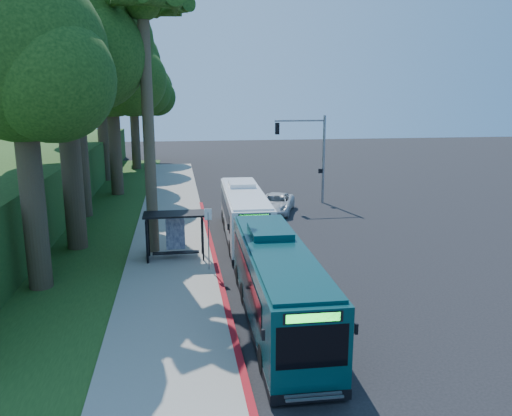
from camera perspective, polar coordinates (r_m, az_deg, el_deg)
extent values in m
plane|color=black|center=(30.35, 4.24, -3.53)|extent=(140.00, 140.00, 0.00)
cube|color=gray|center=(29.57, -9.70, -4.00)|extent=(4.50, 70.00, 0.12)
cube|color=maroon|center=(25.81, -4.63, -6.32)|extent=(0.25, 30.00, 0.13)
cube|color=#234719|center=(34.95, -19.02, -1.98)|extent=(8.00, 70.00, 0.06)
cube|color=black|center=(26.04, -9.29, -0.70)|extent=(3.20, 1.50, 0.10)
cube|color=black|center=(26.42, -12.34, -3.55)|extent=(0.06, 1.30, 2.20)
cube|color=navy|center=(27.03, -9.19, -2.94)|extent=(1.00, 0.12, 1.70)
cube|color=black|center=(26.49, -9.13, -5.07)|extent=(2.40, 0.40, 0.06)
cube|color=black|center=(26.99, -12.16, -3.20)|extent=(0.08, 0.08, 2.40)
cube|color=black|center=(26.97, -6.21, -2.99)|extent=(0.08, 0.08, 2.40)
cube|color=black|center=(25.84, -12.29, -3.91)|extent=(0.08, 0.08, 2.40)
cube|color=black|center=(25.82, -6.07, -3.70)|extent=(0.08, 0.08, 2.40)
cylinder|color=gray|center=(24.40, -5.44, -3.92)|extent=(0.06, 0.06, 3.00)
cube|color=white|center=(24.04, -5.51, -0.72)|extent=(0.35, 0.04, 0.55)
cylinder|color=gray|center=(40.37, 7.73, 5.50)|extent=(0.20, 0.20, 7.00)
cylinder|color=gray|center=(39.58, 5.04, 9.93)|extent=(4.00, 0.14, 0.14)
cube|color=black|center=(39.22, 2.44, 9.06)|extent=(0.30, 0.30, 0.90)
cube|color=black|center=(40.42, 7.35, 4.23)|extent=(0.25, 0.25, 0.35)
cylinder|color=#4C3F2D|center=(26.96, -12.16, 8.25)|extent=(0.60, 0.60, 13.00)
sphere|color=black|center=(27.28, -12.84, 21.98)|extent=(1.80, 1.80, 1.80)
cylinder|color=#382B1E|center=(29.10, -20.42, 5.57)|extent=(1.10, 1.10, 10.50)
sphere|color=black|center=(29.11, -21.44, 18.25)|extent=(8.00, 8.00, 8.00)
sphere|color=black|center=(27.55, -18.38, 16.33)|extent=(5.60, 5.60, 5.60)
sphere|color=black|center=(30.69, -23.39, 16.07)|extent=(5.20, 5.20, 5.20)
cylinder|color=#382B1E|center=(37.06, -19.68, 8.06)|extent=(1.18, 1.18, 11.90)
sphere|color=black|center=(37.29, -20.55, 19.31)|extent=(10.00, 10.00, 10.00)
sphere|color=black|center=(35.35, -17.53, 17.70)|extent=(7.00, 7.00, 7.00)
sphere|color=black|center=(39.22, -22.54, 17.28)|extent=(6.50, 6.50, 6.50)
cylinder|color=#382B1E|center=(44.80, -15.86, 7.63)|extent=(1.06, 1.06, 9.80)
sphere|color=black|center=(44.73, -16.33, 15.33)|extent=(8.40, 8.40, 8.40)
sphere|color=black|center=(43.27, -14.17, 14.07)|extent=(5.88, 5.88, 5.88)
sphere|color=black|center=(46.34, -17.90, 14.08)|extent=(5.46, 5.46, 5.46)
cylinder|color=#382B1E|center=(52.93, -17.10, 9.01)|extent=(1.14, 1.14, 11.20)
sphere|color=black|center=(53.01, -17.59, 16.44)|extent=(9.60, 9.60, 9.60)
sphere|color=black|center=(51.27, -15.53, 15.28)|extent=(6.72, 6.72, 6.72)
sphere|color=black|center=(54.85, -19.07, 15.19)|extent=(6.24, 6.24, 6.24)
cylinder|color=#382B1E|center=(60.67, -13.65, 8.60)|extent=(1.02, 1.02, 9.10)
sphere|color=black|center=(60.57, -13.94, 13.88)|extent=(8.00, 8.00, 8.00)
sphere|color=black|center=(59.24, -12.39, 12.98)|extent=(5.60, 5.60, 5.60)
sphere|color=black|center=(62.07, -15.11, 13.06)|extent=(5.20, 5.20, 5.20)
cylinder|color=#382B1E|center=(68.59, -12.29, 8.80)|extent=(0.98, 0.98, 8.40)
sphere|color=black|center=(68.47, -12.50, 13.11)|extent=(7.00, 7.00, 7.00)
sphere|color=black|center=(67.35, -11.30, 12.36)|extent=(4.90, 4.90, 4.90)
sphere|color=black|center=(69.76, -13.44, 12.46)|extent=(4.55, 4.55, 4.55)
cylinder|color=#382B1E|center=(23.53, -24.24, 2.02)|extent=(1.02, 1.02, 9.10)
sphere|color=black|center=(23.27, -25.53, 15.67)|extent=(7.20, 7.20, 7.20)
sphere|color=black|center=(21.82, -22.33, 13.48)|extent=(5.04, 5.04, 5.04)
cube|color=white|center=(30.03, -1.34, -0.57)|extent=(2.68, 10.72, 2.53)
cube|color=black|center=(30.35, -1.33, -2.98)|extent=(2.71, 10.77, 0.31)
cube|color=black|center=(30.40, -1.42, 0.06)|extent=(2.64, 8.38, 0.97)
cube|color=black|center=(24.90, -0.18, -2.88)|extent=(1.99, 0.19, 1.24)
cube|color=black|center=(35.11, -2.17, 1.83)|extent=(1.81, 0.18, 0.89)
cube|color=#19E533|center=(24.68, -0.18, -1.00)|extent=(1.47, 0.15, 0.25)
cube|color=white|center=(29.76, -1.35, 1.88)|extent=(2.48, 10.18, 0.11)
cube|color=white|center=(31.47, -1.66, 2.74)|extent=(1.67, 2.28, 0.31)
cylinder|color=black|center=(26.97, -2.81, -4.61)|extent=(0.30, 0.90, 0.89)
cylinder|color=black|center=(27.18, 1.51, -4.46)|extent=(0.30, 0.90, 0.89)
cylinder|color=black|center=(34.14, -3.69, -0.93)|extent=(0.30, 0.90, 0.89)
cylinder|color=black|center=(34.30, -0.27, -0.84)|extent=(0.30, 0.90, 0.89)
cube|color=#093336|center=(18.98, 2.46, -8.47)|extent=(2.55, 10.85, 2.56)
cube|color=black|center=(19.49, 2.43, -12.12)|extent=(2.58, 10.91, 0.31)
cube|color=black|center=(19.30, 2.24, -7.31)|extent=(2.55, 8.48, 0.99)
cube|color=black|center=(14.12, 6.43, -15.43)|extent=(2.02, 0.16, 1.26)
cube|color=black|center=(23.90, 0.22, -3.24)|extent=(1.84, 0.15, 0.90)
cube|color=#19E533|center=(13.74, 6.52, -12.30)|extent=(1.49, 0.13, 0.25)
cube|color=#093336|center=(18.54, 2.50, -4.64)|extent=(2.36, 10.31, 0.11)
cube|color=#093336|center=(20.20, 1.61, -2.73)|extent=(1.66, 2.29, 0.31)
cylinder|color=black|center=(16.22, 0.88, -16.82)|extent=(0.29, 0.91, 0.90)
cylinder|color=black|center=(16.62, 8.28, -16.19)|extent=(0.29, 0.91, 0.90)
cylinder|color=black|center=(23.05, -1.94, -7.63)|extent=(0.29, 0.91, 0.90)
cylinder|color=black|center=(23.34, 3.19, -7.38)|extent=(0.29, 0.91, 0.90)
imported|color=silver|center=(36.95, 2.30, 0.53)|extent=(3.87, 5.49, 1.39)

